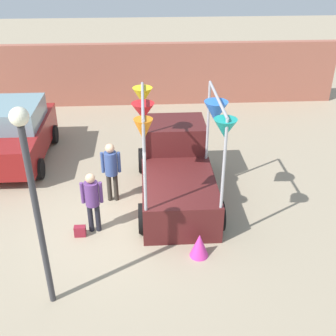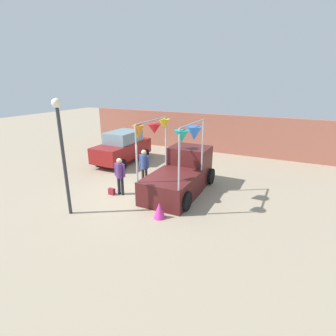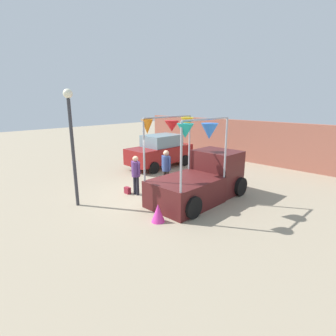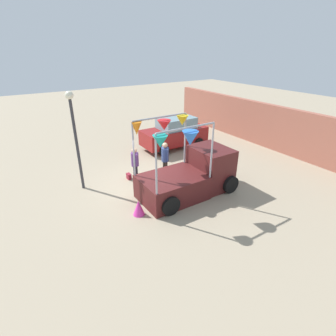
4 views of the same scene
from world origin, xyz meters
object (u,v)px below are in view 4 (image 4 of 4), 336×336
at_px(handbag, 129,176).
at_px(folded_kite_bundle_magenta, 139,208).
at_px(street_lamp, 74,129).
at_px(vendor_truck, 192,173).
at_px(parked_car, 175,133).
at_px(person_vendor, 165,157).
at_px(person_customer, 135,161).

relative_size(handbag, folded_kite_bundle_magenta, 0.47).
distance_m(handbag, street_lamp, 3.32).
relative_size(vendor_truck, parked_car, 1.04).
relative_size(vendor_truck, street_lamp, 0.99).
distance_m(vendor_truck, street_lamp, 5.14).
bearing_deg(handbag, folded_kite_bundle_magenta, -17.52).
bearing_deg(street_lamp, folded_kite_bundle_magenta, 20.37).
distance_m(vendor_truck, handbag, 3.19).
relative_size(parked_car, folded_kite_bundle_magenta, 6.67).
xyz_separation_m(parked_car, person_vendor, (3.12, -2.62, 0.11)).
relative_size(person_vendor, handbag, 6.22).
bearing_deg(parked_car, handbag, -60.30).
relative_size(person_customer, person_vendor, 0.94).
distance_m(vendor_truck, person_vendor, 1.80).
height_order(person_customer, folded_kite_bundle_magenta, person_customer).
height_order(vendor_truck, street_lamp, street_lamp).
bearing_deg(handbag, vendor_truck, 36.00).
bearing_deg(folded_kite_bundle_magenta, person_vendor, 130.56).
bearing_deg(person_customer, street_lamp, -106.25).
height_order(street_lamp, folded_kite_bundle_magenta, street_lamp).
xyz_separation_m(parked_car, street_lamp, (2.08, -6.26, 1.77)).
height_order(person_customer, handbag, person_customer).
relative_size(vendor_truck, folded_kite_bundle_magenta, 6.90).
bearing_deg(person_vendor, person_customer, -105.60).
bearing_deg(handbag, person_customer, 29.74).
bearing_deg(parked_car, vendor_truck, -25.79).
height_order(vendor_truck, handbag, vendor_truck).
relative_size(person_vendor, folded_kite_bundle_magenta, 2.90).
xyz_separation_m(person_vendor, folded_kite_bundle_magenta, (2.11, -2.47, -0.76)).
bearing_deg(street_lamp, handbag, 81.44).
distance_m(person_customer, handbag, 0.94).
bearing_deg(street_lamp, parked_car, 108.37).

